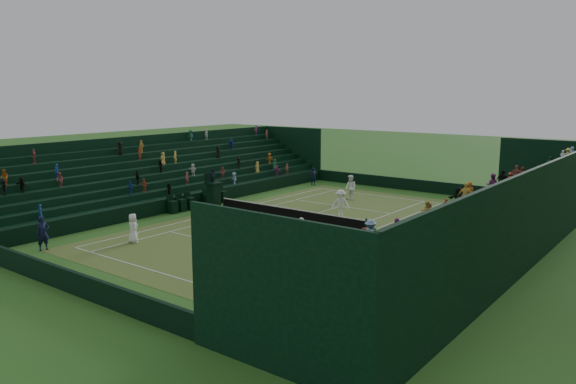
% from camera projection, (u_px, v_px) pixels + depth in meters
% --- Properties ---
extents(ground, '(160.00, 160.00, 0.00)m').
position_uv_depth(ground, '(288.00, 222.00, 36.48)').
color(ground, '#2B6A21').
rests_on(ground, ground).
extents(court_surface, '(12.97, 26.77, 0.01)m').
position_uv_depth(court_surface, '(288.00, 222.00, 36.48)').
color(court_surface, '#396D24').
rests_on(court_surface, ground).
extents(perimeter_wall_north, '(17.17, 0.20, 1.00)m').
position_uv_depth(perimeter_wall_north, '(399.00, 183.00, 48.79)').
color(perimeter_wall_north, black).
rests_on(perimeter_wall_north, ground).
extents(perimeter_wall_south, '(17.17, 0.20, 1.00)m').
position_uv_depth(perimeter_wall_south, '(62.00, 278.00, 24.00)').
color(perimeter_wall_south, black).
rests_on(perimeter_wall_south, ground).
extents(perimeter_wall_east, '(0.20, 31.77, 1.00)m').
position_uv_depth(perimeter_wall_east, '(408.00, 235.00, 31.31)').
color(perimeter_wall_east, black).
rests_on(perimeter_wall_east, ground).
extents(perimeter_wall_west, '(0.20, 31.77, 1.00)m').
position_uv_depth(perimeter_wall_west, '(197.00, 200.00, 41.49)').
color(perimeter_wall_west, black).
rests_on(perimeter_wall_west, ground).
extents(north_grandstand, '(6.60, 32.00, 4.90)m').
position_uv_depth(north_grandstand, '(484.00, 227.00, 28.62)').
color(north_grandstand, black).
rests_on(north_grandstand, ground).
extents(south_grandstand, '(6.60, 32.00, 4.90)m').
position_uv_depth(south_grandstand, '(160.00, 180.00, 43.81)').
color(south_grandstand, black).
rests_on(south_grandstand, ground).
extents(tennis_net, '(11.67, 0.10, 1.06)m').
position_uv_depth(tennis_net, '(288.00, 214.00, 36.39)').
color(tennis_net, black).
rests_on(tennis_net, ground).
extents(umpire_chair, '(0.95, 0.95, 2.99)m').
position_uv_depth(umpire_chair, '(214.00, 192.00, 40.07)').
color(umpire_chair, black).
rests_on(umpire_chair, ground).
extents(courtside_chairs, '(0.59, 5.56, 1.28)m').
position_uv_depth(courtside_chairs, '(199.00, 201.00, 41.01)').
color(courtside_chairs, black).
rests_on(courtside_chairs, ground).
extents(player_near_west, '(0.93, 0.72, 1.67)m').
position_uv_depth(player_near_west, '(133.00, 228.00, 31.38)').
color(player_near_west, white).
rests_on(player_near_west, ground).
extents(player_near_east, '(0.60, 0.40, 1.62)m').
position_uv_depth(player_near_east, '(301.00, 232.00, 30.72)').
color(player_near_east, white).
rests_on(player_near_east, ground).
extents(player_far_west, '(1.16, 1.04, 1.97)m').
position_uv_depth(player_far_west, '(351.00, 188.00, 43.74)').
color(player_far_west, white).
rests_on(player_far_west, ground).
extents(player_far_east, '(1.43, 1.14, 1.93)m').
position_uv_depth(player_far_east, '(341.00, 204.00, 37.57)').
color(player_far_east, white).
rests_on(player_far_east, ground).
extents(line_judge_north, '(0.56, 0.69, 1.63)m').
position_uv_depth(line_judge_north, '(314.00, 176.00, 50.67)').
color(line_judge_north, black).
rests_on(line_judge_north, ground).
extents(line_judge_south, '(0.54, 0.74, 1.87)m').
position_uv_depth(line_judge_south, '(43.00, 233.00, 29.91)').
color(line_judge_south, black).
rests_on(line_judge_south, ground).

